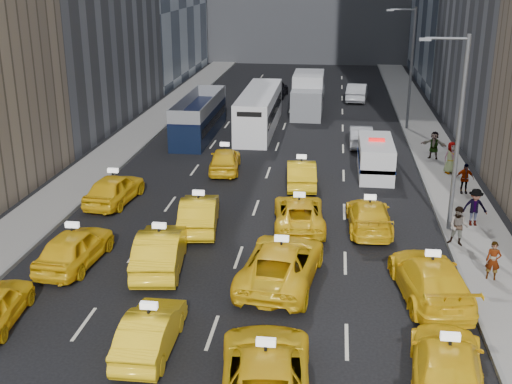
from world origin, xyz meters
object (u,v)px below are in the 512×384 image
double_decker (199,117)px  city_bus (259,111)px  nypd_van (375,158)px  pedestrian_0 (493,261)px  box_truck (308,95)px

double_decker → city_bus: 4.75m
nypd_van → pedestrian_0: (3.80, -13.55, -0.06)m
city_bus → box_truck: 7.01m
box_truck → pedestrian_0: 31.07m
nypd_van → double_decker: double_decker is taller
double_decker → pedestrian_0: 26.66m
nypd_van → city_bus: 13.01m
nypd_van → pedestrian_0: nypd_van is taller
box_truck → pedestrian_0: (8.57, -29.86, -0.69)m
double_decker → pedestrian_0: (16.03, -21.30, -0.48)m
double_decker → pedestrian_0: bearing=-53.0°
nypd_van → box_truck: box_truck is taller
city_bus → box_truck: bearing=63.5°
nypd_van → double_decker: bearing=154.3°
double_decker → box_truck: 11.35m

